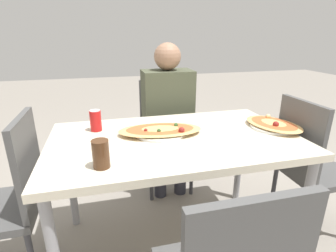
% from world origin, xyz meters
% --- Properties ---
extents(ground_plane, '(14.00, 14.00, 0.00)m').
position_xyz_m(ground_plane, '(0.00, 0.00, 0.00)').
color(ground_plane, gray).
extents(dining_table, '(1.37, 0.81, 0.75)m').
position_xyz_m(dining_table, '(0.00, 0.00, 0.68)').
color(dining_table, beige).
rests_on(dining_table, ground_plane).
extents(chair_far_seated, '(0.40, 0.40, 0.93)m').
position_xyz_m(chair_far_seated, '(0.12, 0.74, 0.51)').
color(chair_far_seated, '#4C4C4C').
rests_on(chair_far_seated, ground_plane).
extents(chair_side_left, '(0.40, 0.40, 0.93)m').
position_xyz_m(chair_side_left, '(-0.87, -0.01, 0.51)').
color(chair_side_left, '#4C4C4C').
rests_on(chair_side_left, ground_plane).
extents(chair_side_right, '(0.40, 0.40, 0.93)m').
position_xyz_m(chair_side_right, '(0.87, -0.08, 0.51)').
color(chair_side_right, '#4C4C4C').
rests_on(chair_side_right, ground_plane).
extents(person_seated, '(0.38, 0.26, 1.23)m').
position_xyz_m(person_seated, '(0.12, 0.62, 0.72)').
color(person_seated, '#2D2D38').
rests_on(person_seated, ground_plane).
extents(pizza_main, '(0.50, 0.29, 0.06)m').
position_xyz_m(pizza_main, '(-0.07, 0.06, 0.77)').
color(pizza_main, white).
rests_on(pizza_main, dining_table).
extents(soda_can, '(0.07, 0.07, 0.12)m').
position_xyz_m(soda_can, '(-0.43, 0.21, 0.81)').
color(soda_can, red).
rests_on(soda_can, dining_table).
extents(drink_glass, '(0.07, 0.07, 0.13)m').
position_xyz_m(drink_glass, '(-0.40, -0.26, 0.81)').
color(drink_glass, '#4C2D19').
rests_on(drink_glass, dining_table).
extents(pizza_second, '(0.34, 0.42, 0.06)m').
position_xyz_m(pizza_second, '(0.62, -0.01, 0.77)').
color(pizza_second, white).
rests_on(pizza_second, dining_table).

